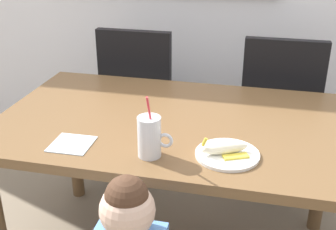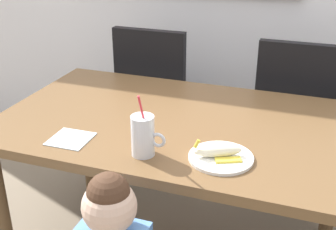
{
  "view_description": "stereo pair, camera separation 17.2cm",
  "coord_description": "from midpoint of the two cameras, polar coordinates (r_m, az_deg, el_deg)",
  "views": [
    {
      "loc": [
        0.34,
        -1.62,
        1.52
      ],
      "look_at": [
        -0.02,
        -0.09,
        0.8
      ],
      "focal_mm": 46.42,
      "sensor_mm": 36.0,
      "label": 1
    },
    {
      "loc": [
        0.51,
        -1.57,
        1.52
      ],
      "look_at": [
        -0.02,
        -0.09,
        0.8
      ],
      "focal_mm": 46.42,
      "sensor_mm": 36.0,
      "label": 2
    }
  ],
  "objects": [
    {
      "name": "dining_chair_right",
      "position": [
        2.5,
        18.22,
        0.3
      ],
      "size": [
        0.44,
        0.44,
        0.96
      ],
      "rotation": [
        0.0,
        0.0,
        3.14
      ],
      "color": "black",
      "rests_on": "ground"
    },
    {
      "name": "milk_cup",
      "position": [
        1.53,
        -0.06,
        -3.09
      ],
      "size": [
        0.13,
        0.09,
        0.25
      ],
      "color": "silver",
      "rests_on": "dining_table"
    },
    {
      "name": "dining_chair_left",
      "position": [
        2.63,
        0.41,
        2.78
      ],
      "size": [
        0.44,
        0.44,
        0.96
      ],
      "rotation": [
        0.0,
        0.0,
        3.14
      ],
      "color": "black",
      "rests_on": "ground"
    },
    {
      "name": "peeled_banana",
      "position": [
        1.54,
        9.86,
        -4.82
      ],
      "size": [
        0.18,
        0.13,
        0.07
      ],
      "rotation": [
        0.0,
        0.0,
        0.44
      ],
      "color": "#F4EAC6",
      "rests_on": "snack_plate"
    },
    {
      "name": "paper_napkin",
      "position": [
        1.69,
        -9.85,
        -3.19
      ],
      "size": [
        0.15,
        0.15,
        0.0
      ],
      "primitive_type": "cube",
      "rotation": [
        0.0,
        0.0,
        0.02
      ],
      "color": "silver",
      "rests_on": "dining_table"
    },
    {
      "name": "dining_table",
      "position": [
        1.87,
        4.05,
        -3.3
      ],
      "size": [
        1.51,
        0.92,
        0.74
      ],
      "color": "brown",
      "rests_on": "ground"
    },
    {
      "name": "snack_plate",
      "position": [
        1.56,
        10.14,
        -5.6
      ],
      "size": [
        0.23,
        0.23,
        0.01
      ],
      "primitive_type": "cylinder",
      "color": "white",
      "rests_on": "dining_table"
    }
  ]
}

